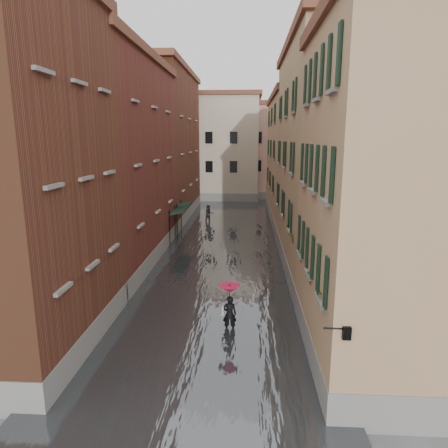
# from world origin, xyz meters

# --- Properties ---
(ground) EXTENTS (120.00, 120.00, 0.00)m
(ground) POSITION_xyz_m (0.00, 0.00, 0.00)
(ground) COLOR #535355
(ground) RESTS_ON ground
(floodwater) EXTENTS (10.00, 60.00, 0.20)m
(floodwater) POSITION_xyz_m (0.00, 13.00, 0.10)
(floodwater) COLOR #464A4E
(floodwater) RESTS_ON ground
(building_left_near) EXTENTS (6.00, 8.00, 13.00)m
(building_left_near) POSITION_xyz_m (-7.00, -2.00, 6.50)
(building_left_near) COLOR brown
(building_left_near) RESTS_ON ground
(building_left_mid) EXTENTS (6.00, 14.00, 12.50)m
(building_left_mid) POSITION_xyz_m (-7.00, 9.00, 6.25)
(building_left_mid) COLOR maroon
(building_left_mid) RESTS_ON ground
(building_left_far) EXTENTS (6.00, 16.00, 14.00)m
(building_left_far) POSITION_xyz_m (-7.00, 24.00, 7.00)
(building_left_far) COLOR brown
(building_left_far) RESTS_ON ground
(building_right_near) EXTENTS (6.00, 8.00, 11.50)m
(building_right_near) POSITION_xyz_m (7.00, -2.00, 5.75)
(building_right_near) COLOR #A88257
(building_right_near) RESTS_ON ground
(building_right_mid) EXTENTS (6.00, 14.00, 13.00)m
(building_right_mid) POSITION_xyz_m (7.00, 9.00, 6.50)
(building_right_mid) COLOR #9D8F5F
(building_right_mid) RESTS_ON ground
(building_right_far) EXTENTS (6.00, 16.00, 11.50)m
(building_right_far) POSITION_xyz_m (7.00, 24.00, 5.75)
(building_right_far) COLOR #A88257
(building_right_far) RESTS_ON ground
(building_end_cream) EXTENTS (12.00, 9.00, 13.00)m
(building_end_cream) POSITION_xyz_m (-3.00, 38.00, 6.50)
(building_end_cream) COLOR #C0B599
(building_end_cream) RESTS_ON ground
(building_end_pink) EXTENTS (10.00, 9.00, 12.00)m
(building_end_pink) POSITION_xyz_m (6.00, 40.00, 6.00)
(building_end_pink) COLOR tan
(building_end_pink) RESTS_ON ground
(awning_near) EXTENTS (1.09, 3.11, 2.80)m
(awning_near) POSITION_xyz_m (-3.48, 14.06, 2.47)
(awning_near) COLOR black
(awning_near) RESTS_ON ground
(awning_far) EXTENTS (1.09, 3.06, 2.80)m
(awning_far) POSITION_xyz_m (-3.49, 16.27, 2.47)
(awning_far) COLOR black
(awning_far) RESTS_ON ground
(wall_lantern) EXTENTS (0.71, 0.22, 0.35)m
(wall_lantern) POSITION_xyz_m (4.33, -6.00, 3.01)
(wall_lantern) COLOR black
(wall_lantern) RESTS_ON ground
(window_planters) EXTENTS (0.59, 10.43, 0.84)m
(window_planters) POSITION_xyz_m (4.12, 0.50, 3.51)
(window_planters) COLOR brown
(window_planters) RESTS_ON ground
(pedestrian_main) EXTENTS (0.90, 0.90, 2.06)m
(pedestrian_main) POSITION_xyz_m (1.05, -0.36, 1.23)
(pedestrian_main) COLOR black
(pedestrian_main) RESTS_ON ground
(pedestrian_far) EXTENTS (1.05, 0.95, 1.75)m
(pedestrian_far) POSITION_xyz_m (-1.89, 21.35, 0.87)
(pedestrian_far) COLOR black
(pedestrian_far) RESTS_ON ground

